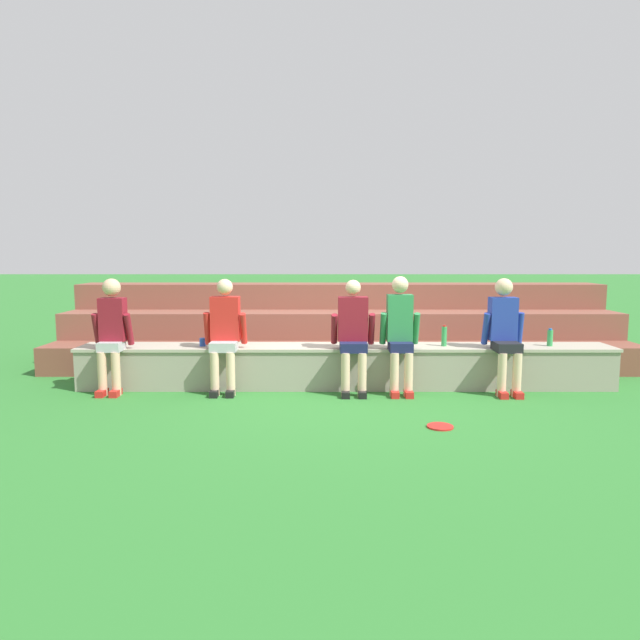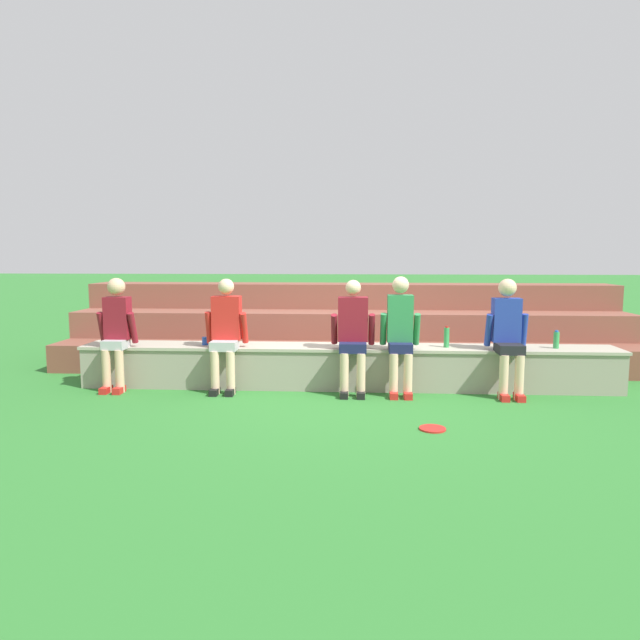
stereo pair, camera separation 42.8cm
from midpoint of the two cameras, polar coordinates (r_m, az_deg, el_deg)
The scene contains 12 objects.
ground_plane at distance 7.37m, azimuth 4.37°, elevation -7.30°, with size 80.00×80.00×0.00m, color #2D752D.
stone_seating_wall at distance 7.59m, azimuth 4.36°, elevation -4.59°, with size 7.10×0.63×0.56m.
brick_bleachers at distance 9.45m, azimuth 4.18°, elevation -1.14°, with size 8.98×2.17×1.26m.
person_far_left at distance 7.74m, azimuth -18.42°, elevation -0.91°, with size 0.49×0.48×1.47m.
person_left_of_center at distance 7.37m, azimuth -7.89°, elevation -1.08°, with size 0.55×0.54×1.46m.
person_center at distance 7.19m, azimuth 5.05°, elevation -1.31°, with size 0.56×0.53×1.45m.
person_right_of_center at distance 7.22m, azimuth 9.80°, elevation -1.18°, with size 0.50×0.50×1.50m.
person_far_right at distance 7.52m, azimuth 20.00°, elevation -1.22°, with size 0.52×0.60×1.47m.
water_bottle_center_gap at distance 7.62m, azimuth 14.24°, elevation -1.70°, with size 0.07×0.07×0.28m.
water_bottle_mid_right at distance 8.01m, azimuth 24.19°, elevation -1.85°, with size 0.07×0.07×0.24m.
plastic_cup_right_end at distance 7.70m, azimuth -9.97°, elevation -2.11°, with size 0.08×0.08×0.11m, color blue.
frisbee at distance 6.01m, azimuth 13.34°, elevation -10.65°, with size 0.27×0.27×0.02m, color red.
Camera 2 is at (0.08, -7.14, 1.80)m, focal length 31.68 mm.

